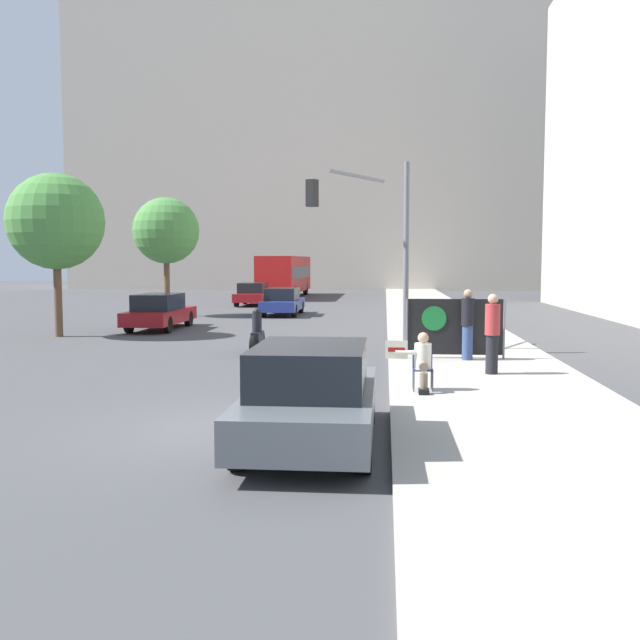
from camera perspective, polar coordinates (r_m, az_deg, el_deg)
The scene contains 16 objects.
ground_plane at distance 11.63m, azimuth -6.17°, elevation -8.79°, with size 160.00×160.00×0.00m, color #444447.
sidewalk_curb at distance 26.32m, azimuth 10.26°, elevation -1.10°, with size 4.45×90.00×0.13m, color #A8A399.
building_backdrop_far at distance 73.21m, azimuth 1.84°, elevation 16.31°, with size 52.00×12.00×34.70m.
seated_protester at distance 14.38m, azimuth 8.15°, elevation -3.19°, with size 0.95×0.77×1.16m.
jogger_on_sidewalk at distance 16.77m, azimuth 13.62°, elevation -1.00°, with size 0.34×0.34×1.84m.
pedestrian_behind at distance 19.00m, azimuth 11.73°, elevation -0.28°, with size 0.34×0.34×1.85m.
protest_banner at distance 19.22m, azimuth 10.72°, elevation -0.54°, with size 2.61×0.06×1.58m.
traffic_light_pole at distance 21.49m, azimuth 3.85°, elevation 7.72°, with size 3.18×2.95×5.42m.
parked_car_curbside at distance 10.52m, azimuth -0.74°, elevation -6.06°, with size 1.84×4.48×1.50m.
car_on_road_nearest at distance 28.84m, azimuth -12.71°, elevation 0.66°, with size 1.72×4.65×1.42m.
car_on_road_midblock at distance 35.56m, azimuth -3.00°, elevation 1.50°, with size 1.71×4.49×1.37m.
car_on_road_distant at distance 43.30m, azimuth -5.36°, elevation 2.08°, with size 1.76×4.17×1.39m.
city_bus_on_road at distance 52.88m, azimuth -2.80°, elevation 3.72°, with size 2.50×12.04×3.02m.
motorcycle_on_road at distance 20.98m, azimuth -5.05°, elevation -1.15°, with size 0.28×2.07×1.33m.
street_tree_near_curb at distance 27.11m, azimuth -20.38°, elevation 7.37°, with size 3.40×3.40×5.81m.
street_tree_midblock at distance 35.63m, azimuth -12.22°, elevation 6.98°, with size 3.21×3.21×5.78m.
Camera 1 is at (2.25, -11.08, 2.73)m, focal length 40.00 mm.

